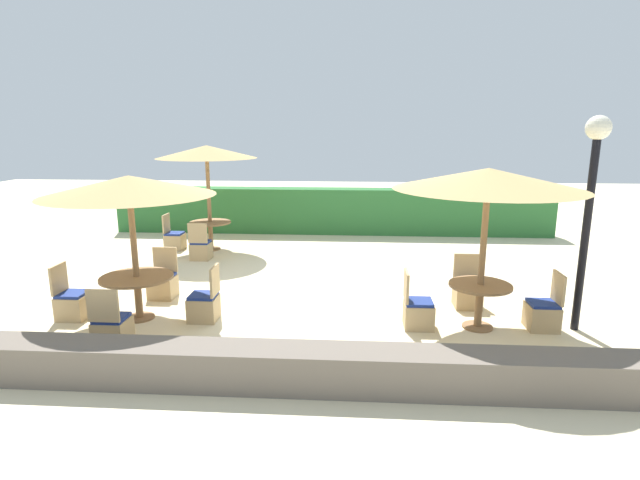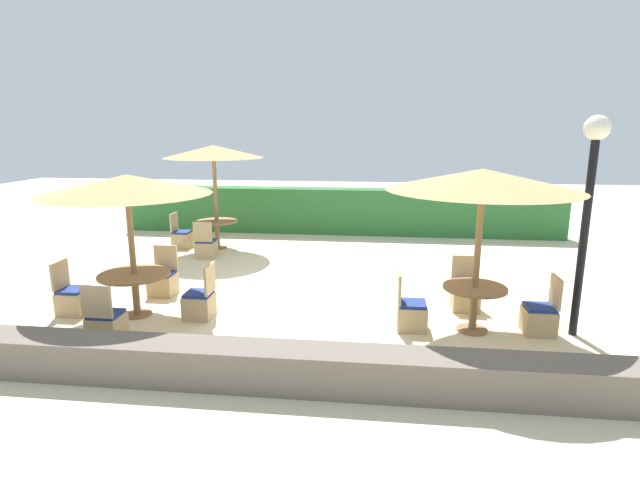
# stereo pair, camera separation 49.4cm
# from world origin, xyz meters

# --- Properties ---
(ground_plane) EXTENTS (40.00, 40.00, 0.00)m
(ground_plane) POSITION_xyz_m (0.00, 0.00, 0.00)
(ground_plane) COLOR beige
(hedge_row) EXTENTS (13.00, 0.70, 1.35)m
(hedge_row) POSITION_xyz_m (0.00, 5.56, 0.67)
(hedge_row) COLOR #2D6B33
(hedge_row) RESTS_ON ground_plane
(stone_border) EXTENTS (10.00, 0.56, 0.52)m
(stone_border) POSITION_xyz_m (0.00, -3.69, 0.26)
(stone_border) COLOR #6B6056
(stone_border) RESTS_ON ground_plane
(lamp_post) EXTENTS (0.36, 0.36, 3.32)m
(lamp_post) POSITION_xyz_m (4.22, -1.58, 2.35)
(lamp_post) COLOR black
(lamp_post) RESTS_ON ground_plane
(parasol_front_right) EXTENTS (2.87, 2.87, 2.55)m
(parasol_front_right) POSITION_xyz_m (2.69, -1.61, 2.38)
(parasol_front_right) COLOR olive
(parasol_front_right) RESTS_ON ground_plane
(round_table_front_right) EXTENTS (0.98, 0.98, 0.73)m
(round_table_front_right) POSITION_xyz_m (2.69, -1.61, 0.56)
(round_table_front_right) COLOR olive
(round_table_front_right) RESTS_ON ground_plane
(patio_chair_front_right_west) EXTENTS (0.46, 0.46, 0.93)m
(patio_chair_front_right_west) POSITION_xyz_m (1.72, -1.65, 0.26)
(patio_chair_front_right_west) COLOR tan
(patio_chair_front_right_west) RESTS_ON ground_plane
(patio_chair_front_right_north) EXTENTS (0.46, 0.46, 0.93)m
(patio_chair_front_right_north) POSITION_xyz_m (2.72, -0.65, 0.26)
(patio_chair_front_right_north) COLOR tan
(patio_chair_front_right_north) RESTS_ON ground_plane
(patio_chair_front_right_east) EXTENTS (0.46, 0.46, 0.93)m
(patio_chair_front_right_east) POSITION_xyz_m (3.70, -1.60, 0.26)
(patio_chair_front_right_east) COLOR tan
(patio_chair_front_right_east) RESTS_ON ground_plane
(parasol_back_left) EXTENTS (2.54, 2.54, 2.70)m
(parasol_back_left) POSITION_xyz_m (-3.05, 3.24, 2.52)
(parasol_back_left) COLOR olive
(parasol_back_left) RESTS_ON ground_plane
(round_table_back_left) EXTENTS (1.07, 1.07, 0.74)m
(round_table_back_left) POSITION_xyz_m (-3.05, 3.24, 0.59)
(round_table_back_left) COLOR olive
(round_table_back_left) RESTS_ON ground_plane
(patio_chair_back_left_west) EXTENTS (0.46, 0.46, 0.93)m
(patio_chair_back_left_west) POSITION_xyz_m (-4.01, 3.20, 0.26)
(patio_chair_back_left_west) COLOR tan
(patio_chair_back_left_west) RESTS_ON ground_plane
(patio_chair_back_left_south) EXTENTS (0.46, 0.46, 0.93)m
(patio_chair_back_left_south) POSITION_xyz_m (-3.01, 2.25, 0.26)
(patio_chair_back_left_south) COLOR tan
(patio_chair_back_left_south) RESTS_ON ground_plane
(parasol_front_left) EXTENTS (2.73, 2.73, 2.40)m
(parasol_front_left) POSITION_xyz_m (-2.90, -1.60, 2.23)
(parasol_front_left) COLOR olive
(parasol_front_left) RESTS_ON ground_plane
(round_table_front_left) EXTENTS (1.19, 1.19, 0.74)m
(round_table_front_left) POSITION_xyz_m (-2.90, -1.60, 0.60)
(round_table_front_left) COLOR olive
(round_table_front_left) RESTS_ON ground_plane
(patio_chair_front_left_west) EXTENTS (0.46, 0.46, 0.93)m
(patio_chair_front_left_west) POSITION_xyz_m (-4.02, -1.65, 0.26)
(patio_chair_front_left_west) COLOR tan
(patio_chair_front_left_west) RESTS_ON ground_plane
(patio_chair_front_left_north) EXTENTS (0.46, 0.46, 0.93)m
(patio_chair_front_left_north) POSITION_xyz_m (-2.89, -0.53, 0.26)
(patio_chair_front_left_north) COLOR tan
(patio_chair_front_left_north) RESTS_ON ground_plane
(patio_chair_front_left_south) EXTENTS (0.46, 0.46, 0.93)m
(patio_chair_front_left_south) POSITION_xyz_m (-2.84, -2.67, 0.26)
(patio_chair_front_left_south) COLOR tan
(patio_chair_front_left_south) RESTS_ON ground_plane
(patio_chair_front_left_east) EXTENTS (0.46, 0.46, 0.93)m
(patio_chair_front_left_east) POSITION_xyz_m (-1.78, -1.58, 0.26)
(patio_chair_front_left_east) COLOR tan
(patio_chair_front_left_east) RESTS_ON ground_plane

